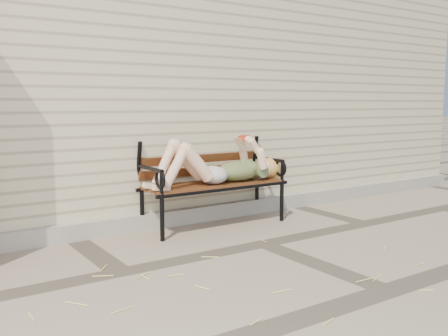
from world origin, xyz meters
TOP-DOWN VIEW (x-y plane):
  - ground at (0.00, 0.00)m, footprint 80.00×80.00m
  - house_wall at (0.00, 3.00)m, footprint 8.00×4.00m
  - foundation_strip at (0.00, 0.97)m, footprint 8.00×0.10m
  - garden_bench at (0.00, 0.84)m, footprint 1.49×0.59m
  - reading_woman at (0.01, 0.72)m, footprint 1.41×0.32m
  - straw_scatter at (-0.38, -0.51)m, footprint 2.84×1.68m

SIDE VIEW (x-z plane):
  - ground at x=0.00m, z-range 0.00..0.00m
  - straw_scatter at x=-0.38m, z-range 0.00..0.01m
  - foundation_strip at x=0.00m, z-range 0.00..0.15m
  - garden_bench at x=0.00m, z-range 0.06..1.02m
  - reading_woman at x=0.01m, z-range 0.35..0.79m
  - house_wall at x=0.00m, z-range 0.00..3.00m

